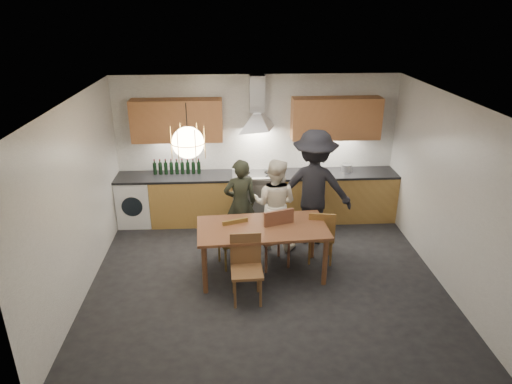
{
  "coord_description": "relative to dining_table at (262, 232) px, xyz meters",
  "views": [
    {
      "loc": [
        -0.46,
        -5.65,
        3.72
      ],
      "look_at": [
        -0.12,
        0.4,
        1.2
      ],
      "focal_mm": 32.0,
      "sensor_mm": 36.0,
      "label": 1
    }
  ],
  "objects": [
    {
      "name": "room_shell",
      "position": [
        0.04,
        -0.13,
        1.02
      ],
      "size": [
        5.02,
        4.52,
        2.61
      ],
      "color": "white",
      "rests_on": "ground"
    },
    {
      "name": "pendant_lamp",
      "position": [
        -0.96,
        -0.23,
        1.41
      ],
      "size": [
        0.43,
        0.43,
        0.7
      ],
      "color": "black",
      "rests_on": "ground"
    },
    {
      "name": "chair_front",
      "position": [
        -0.25,
        -0.55,
        -0.16
      ],
      "size": [
        0.43,
        0.43,
        0.92
      ],
      "rotation": [
        0.0,
        0.0,
        0.04
      ],
      "color": "brown",
      "rests_on": "ground"
    },
    {
      "name": "dining_table",
      "position": [
        0.0,
        0.0,
        0.0
      ],
      "size": [
        1.9,
        1.03,
        0.78
      ],
      "rotation": [
        0.0,
        0.0,
        0.06
      ],
      "color": "brown",
      "rests_on": "ground"
    },
    {
      "name": "counter_run",
      "position": [
        0.07,
        1.82,
        -0.24
      ],
      "size": [
        5.0,
        0.62,
        0.9
      ],
      "color": "tan",
      "rests_on": "ground"
    },
    {
      "name": "wall_fixtures",
      "position": [
        0.04,
        1.94,
        1.19
      ],
      "size": [
        4.3,
        0.54,
        1.1
      ],
      "color": "#C47F4B",
      "rests_on": "ground"
    },
    {
      "name": "wine_bottles",
      "position": [
        -1.39,
        1.92,
        0.35
      ],
      "size": [
        0.84,
        0.07,
        0.27
      ],
      "color": "black",
      "rests_on": "counter_run"
    },
    {
      "name": "chair_back_left",
      "position": [
        -0.41,
        0.21,
        -0.21
      ],
      "size": [
        0.48,
        0.48,
        0.84
      ],
      "rotation": [
        0.0,
        0.0,
        3.48
      ],
      "color": "brown",
      "rests_on": "ground"
    },
    {
      "name": "person_right",
      "position": [
        0.9,
        0.99,
        0.27
      ],
      "size": [
        1.36,
        0.96,
        1.91
      ],
      "primitive_type": "imported",
      "rotation": [
        0.0,
        0.0,
        2.92
      ],
      "color": "black",
      "rests_on": "ground"
    },
    {
      "name": "chair_back_mid",
      "position": [
        0.21,
        0.16,
        -0.12
      ],
      "size": [
        0.57,
        0.57,
        1.0
      ],
      "rotation": [
        0.0,
        0.0,
        3.45
      ],
      "color": "brown",
      "rests_on": "ground"
    },
    {
      "name": "stock_pot",
      "position": [
        1.65,
        1.86,
        0.28
      ],
      "size": [
        0.2,
        0.2,
        0.13
      ],
      "primitive_type": "cylinder",
      "rotation": [
        0.0,
        0.0,
        -0.09
      ],
      "color": "silver",
      "rests_on": "counter_run"
    },
    {
      "name": "person_mid",
      "position": [
        0.26,
        0.84,
        0.06
      ],
      "size": [
        0.89,
        0.8,
        1.5
      ],
      "primitive_type": "imported",
      "rotation": [
        0.0,
        0.0,
        2.76
      ],
      "color": "white",
      "rests_on": "ground"
    },
    {
      "name": "range_stove",
      "position": [
        0.04,
        1.82,
        -0.25
      ],
      "size": [
        0.9,
        0.6,
        0.92
      ],
      "color": "silver",
      "rests_on": "ground"
    },
    {
      "name": "person_left",
      "position": [
        -0.29,
        0.92,
        0.05
      ],
      "size": [
        0.6,
        0.46,
        1.48
      ],
      "primitive_type": "imported",
      "rotation": [
        0.0,
        0.0,
        3.36
      ],
      "color": "black",
      "rests_on": "ground"
    },
    {
      "name": "mixing_bowl",
      "position": [
        1.05,
        1.74,
        0.25
      ],
      "size": [
        0.36,
        0.36,
        0.08
      ],
      "primitive_type": "imported",
      "rotation": [
        0.0,
        0.0,
        0.17
      ],
      "color": "#A9A9AC",
      "rests_on": "counter_run"
    },
    {
      "name": "chair_back_right",
      "position": [
        0.91,
        0.26,
        -0.18
      ],
      "size": [
        0.46,
        0.46,
        0.88
      ],
      "rotation": [
        0.0,
        0.0,
        2.97
      ],
      "color": "brown",
      "rests_on": "ground"
    },
    {
      "name": "ground",
      "position": [
        0.04,
        -0.13,
        -0.69
      ],
      "size": [
        5.0,
        5.0,
        0.0
      ],
      "primitive_type": "plane",
      "color": "black",
      "rests_on": "ground"
    }
  ]
}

